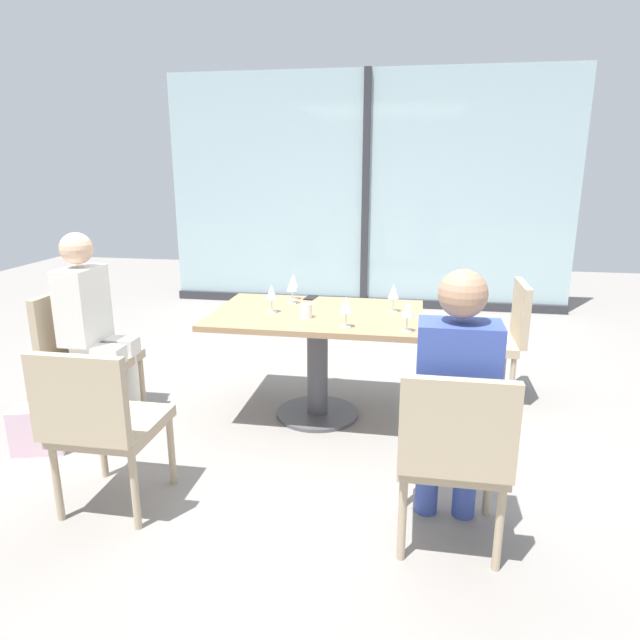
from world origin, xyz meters
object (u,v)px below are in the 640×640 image
at_px(chair_side_end, 81,350).
at_px(chair_far_right, 497,334).
at_px(chair_front_right, 453,449).
at_px(wine_glass_5, 292,285).
at_px(wine_glass_3, 394,292).
at_px(handbag_0, 39,430).
at_px(person_front_right, 455,394).
at_px(wine_glass_2, 272,293).
at_px(dining_table_main, 317,338).
at_px(cell_phone_on_table, 311,298).
at_px(coffee_cup, 306,311).
at_px(wine_glass_4, 293,281).
at_px(wine_glass_1, 346,306).
at_px(wine_glass_0, 407,309).
at_px(person_side_end, 93,320).
at_px(chair_front_left, 100,420).

height_order(chair_side_end, chair_far_right, same).
xyz_separation_m(chair_front_right, wine_glass_5, (-1.03, 1.49, 0.37)).
distance_m(wine_glass_3, handbag_0, 2.33).
distance_m(person_front_right, wine_glass_2, 1.58).
distance_m(chair_front_right, wine_glass_5, 1.85).
distance_m(dining_table_main, cell_phone_on_table, 0.45).
relative_size(wine_glass_3, cell_phone_on_table, 1.28).
bearing_deg(cell_phone_on_table, chair_far_right, 12.88).
bearing_deg(person_front_right, chair_front_right, -90.00).
distance_m(wine_glass_2, coffee_cup, 0.28).
xyz_separation_m(chair_side_end, wine_glass_4, (1.27, 0.67, 0.37)).
relative_size(wine_glass_1, wine_glass_4, 1.00).
xyz_separation_m(person_front_right, wine_glass_1, (-0.59, 0.85, 0.16)).
bearing_deg(chair_front_right, wine_glass_1, 121.36).
distance_m(person_front_right, wine_glass_0, 0.87).
relative_size(chair_side_end, wine_glass_3, 4.70).
bearing_deg(wine_glass_1, cell_phone_on_table, 116.22).
height_order(wine_glass_0, wine_glass_2, same).
height_order(person_front_right, wine_glass_3, person_front_right).
distance_m(chair_far_right, person_front_right, 1.73).
bearing_deg(wine_glass_0, chair_side_end, 179.88).
bearing_deg(wine_glass_4, handbag_0, -139.57).
bearing_deg(wine_glass_0, chair_far_right, 53.52).
bearing_deg(handbag_0, person_side_end, 55.82).
relative_size(person_side_end, coffee_cup, 14.00).
xyz_separation_m(person_front_right, wine_glass_2, (-1.11, 1.12, 0.16)).
bearing_deg(dining_table_main, wine_glass_0, -30.18).
bearing_deg(wine_glass_1, handbag_0, -165.15).
xyz_separation_m(chair_far_right, wine_glass_2, (-1.50, -0.56, 0.37)).
height_order(wine_glass_3, handbag_0, wine_glass_3).
height_order(wine_glass_4, handbag_0, wine_glass_4).
xyz_separation_m(person_side_end, wine_glass_5, (1.18, 0.55, 0.16)).
xyz_separation_m(dining_table_main, wine_glass_1, (0.23, -0.31, 0.31)).
xyz_separation_m(chair_side_end, chair_front_right, (2.32, -0.94, 0.00)).
bearing_deg(wine_glass_3, cell_phone_on_table, 154.79).
distance_m(wine_glass_3, coffee_cup, 0.59).
distance_m(chair_far_right, wine_glass_0, 1.11).
xyz_separation_m(chair_far_right, coffee_cup, (-1.26, -0.65, 0.28)).
bearing_deg(chair_far_right, wine_glass_0, -126.48).
bearing_deg(chair_front_left, person_front_right, 3.83).
bearing_deg(chair_side_end, wine_glass_5, 22.91).
bearing_deg(wine_glass_2, chair_side_end, -166.81).
relative_size(chair_front_right, wine_glass_0, 4.70).
relative_size(wine_glass_1, wine_glass_5, 1.00).
relative_size(dining_table_main, wine_glass_3, 7.35).
distance_m(chair_front_right, cell_phone_on_table, 1.93).
distance_m(person_side_end, person_front_right, 2.37).
bearing_deg(cell_phone_on_table, wine_glass_1, -55.81).
distance_m(wine_glass_1, wine_glass_2, 0.58).
distance_m(dining_table_main, wine_glass_1, 0.49).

